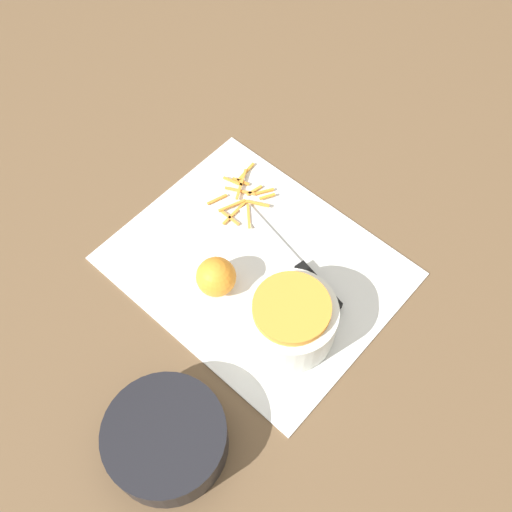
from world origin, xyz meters
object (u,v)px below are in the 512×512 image
object	(u,v)px
bowl_dark	(166,439)
knife	(306,274)
orange_left	(216,277)
bowl_speckled	(290,319)

from	to	relation	value
bowl_dark	knife	world-z (taller)	bowl_dark
bowl_dark	knife	xyz separation A→B (m)	(0.03, -0.36, -0.02)
knife	orange_left	size ratio (longest dim) A/B	3.89
knife	orange_left	distance (m)	0.16
bowl_speckled	orange_left	distance (m)	0.15
knife	orange_left	world-z (taller)	orange_left
bowl_speckled	orange_left	size ratio (longest dim) A/B	2.18
bowl_speckled	orange_left	world-z (taller)	bowl_speckled
knife	bowl_dark	bearing A→B (deg)	106.20
bowl_dark	bowl_speckled	bearing A→B (deg)	-93.47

